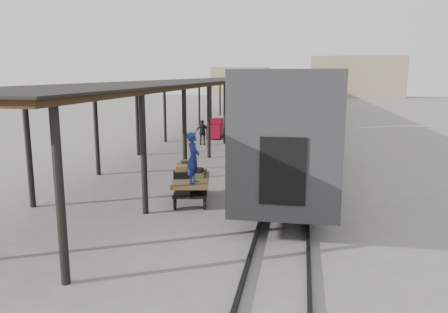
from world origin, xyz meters
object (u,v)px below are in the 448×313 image
object	(u,v)px
luggage_tug	(215,130)
porter	(193,158)
baggage_cart	(191,184)
pedestrian	(203,132)

from	to	relation	value
luggage_tug	porter	xyz separation A→B (m)	(2.48, -16.20, 1.09)
baggage_cart	luggage_tug	world-z (taller)	luggage_tug
baggage_cart	luggage_tug	xyz separation A→B (m)	(-2.23, 15.55, -0.01)
porter	luggage_tug	bearing A→B (deg)	7.92
baggage_cart	pedestrian	xyz separation A→B (m)	(-2.47, 12.57, 0.17)
luggage_tug	porter	world-z (taller)	porter
luggage_tug	porter	distance (m)	16.42
porter	pedestrian	distance (m)	13.53
luggage_tug	pedestrian	distance (m)	2.99
luggage_tug	pedestrian	bearing A→B (deg)	-95.28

